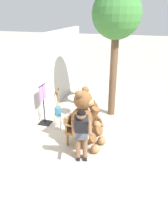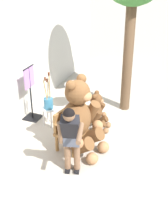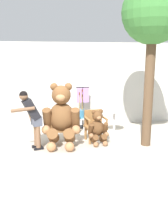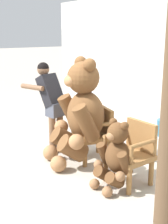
{
  "view_description": "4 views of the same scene",
  "coord_description": "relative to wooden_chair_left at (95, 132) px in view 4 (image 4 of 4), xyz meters",
  "views": [
    {
      "loc": [
        -5.54,
        -1.15,
        3.5
      ],
      "look_at": [
        0.03,
        0.55,
        0.77
      ],
      "focal_mm": 35.0,
      "sensor_mm": 36.0,
      "label": 1
    },
    {
      "loc": [
        -5.48,
        -1.76,
        3.94
      ],
      "look_at": [
        -0.17,
        0.41,
        0.77
      ],
      "focal_mm": 50.0,
      "sensor_mm": 36.0,
      "label": 2
    },
    {
      "loc": [
        -1.01,
        -5.99,
        2.36
      ],
      "look_at": [
        0.14,
        0.53,
        0.86
      ],
      "focal_mm": 40.0,
      "sensor_mm": 36.0,
      "label": 3
    },
    {
      "loc": [
        3.57,
        -1.96,
        2.1
      ],
      "look_at": [
        -0.31,
        0.33,
        0.88
      ],
      "focal_mm": 50.0,
      "sensor_mm": 36.0,
      "label": 4
    }
  ],
  "objects": [
    {
      "name": "wooden_chair_right",
      "position": [
        0.94,
        0.0,
        0.0
      ],
      "size": [
        0.61,
        0.58,
        0.86
      ],
      "color": "olive",
      "rests_on": "ground"
    },
    {
      "name": "teddy_bear_small",
      "position": [
        0.95,
        -0.29,
        0.0
      ],
      "size": [
        0.58,
        0.56,
        0.95
      ],
      "color": "brown",
      "rests_on": "ground"
    },
    {
      "name": "person_visitor",
      "position": [
        -0.78,
        -0.42,
        0.45
      ],
      "size": [
        0.74,
        0.63,
        1.53
      ],
      "color": "black",
      "rests_on": "ground"
    },
    {
      "name": "white_stool",
      "position": [
        0.68,
        0.83,
        -0.11
      ],
      "size": [
        0.34,
        0.34,
        0.46
      ],
      "color": "white",
      "rests_on": "ground"
    },
    {
      "name": "wooden_chair_left",
      "position": [
        0.0,
        0.0,
        0.0
      ],
      "size": [
        0.64,
        0.61,
        0.86
      ],
      "color": "olive",
      "rests_on": "ground"
    },
    {
      "name": "ground_plane",
      "position": [
        0.47,
        -0.64,
        -0.46
      ],
      "size": [
        60.0,
        60.0,
        0.0
      ],
      "primitive_type": "plane",
      "color": "#B2A899"
    },
    {
      "name": "teddy_bear_large",
      "position": [
        -0.03,
        -0.27,
        0.36
      ],
      "size": [
        1.03,
        1.02,
        1.68
      ],
      "color": "brown",
      "rests_on": "ground"
    },
    {
      "name": "brush_bucket",
      "position": [
        0.68,
        0.83,
        0.17
      ],
      "size": [
        0.22,
        0.22,
        0.91
      ],
      "color": "teal",
      "rests_on": "white_stool"
    }
  ]
}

